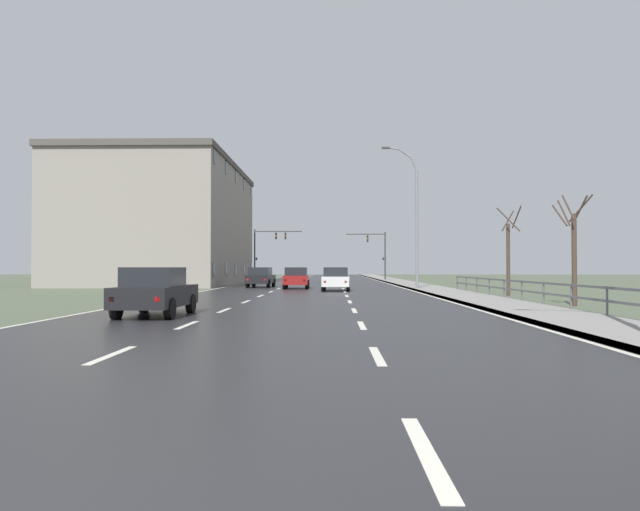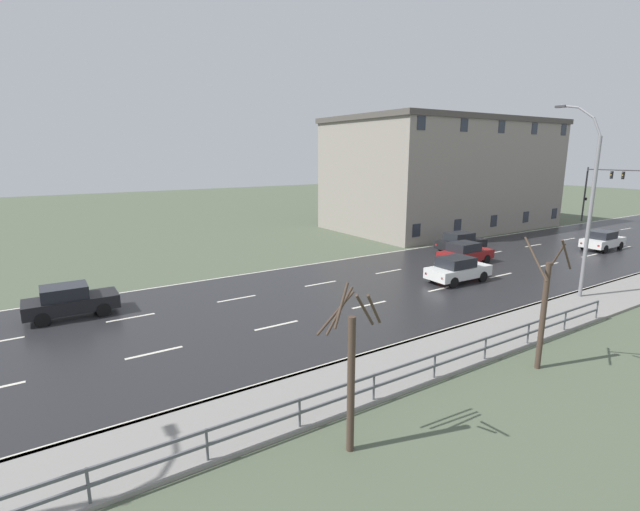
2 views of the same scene
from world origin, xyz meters
name	(u,v)px [view 1 (image 1 of 2)]	position (x,y,z in m)	size (l,w,h in m)	color
ground_plane	(314,286)	(0.00, 48.00, -0.06)	(160.00, 160.00, 0.12)	#4C5642
road_asphalt_strip	(318,282)	(0.00, 60.00, 0.01)	(14.00, 120.00, 0.03)	#232326
sidewalk_right	(397,282)	(8.43, 60.00, 0.06)	(3.00, 120.00, 0.12)	gray
guardrail	(532,288)	(9.85, 21.79, 0.71)	(0.07, 29.63, 1.00)	#515459
street_lamp_midground	(414,219)	(7.42, 39.35, 5.00)	(2.60, 0.24, 10.25)	slate
traffic_signal_right	(378,249)	(7.04, 68.22, 3.83)	(4.76, 0.36, 5.83)	#38383A
traffic_signal_left	(267,245)	(-6.45, 68.67, 4.30)	(5.86, 0.36, 6.20)	#38383A
car_near_right	(336,279)	(1.78, 36.29, 0.80)	(1.91, 4.14, 1.57)	silver
car_mid_centre	(333,275)	(1.64, 53.75, 0.80)	(1.91, 4.14, 1.57)	silver
car_near_left	(296,278)	(-1.10, 40.39, 0.80)	(1.88, 4.12, 1.57)	maroon
car_far_left	(261,277)	(-4.08, 43.40, 0.80)	(2.01, 4.19, 1.57)	black
car_far_right	(155,291)	(-4.11, 15.84, 0.80)	(1.87, 4.11, 1.57)	black
brick_building	(164,224)	(-14.20, 51.99, 5.59)	(13.72, 23.14, 11.16)	gray
bare_tree_near	(574,251)	(11.31, 21.13, 2.23)	(1.45, 1.52, 4.54)	#423328
bare_tree_mid	(509,255)	(11.24, 29.72, 2.26)	(1.39, 1.42, 4.95)	#423328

